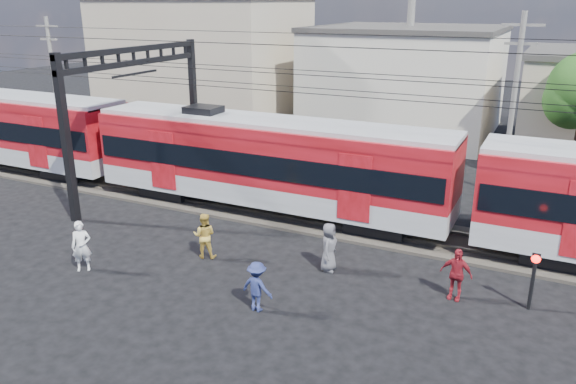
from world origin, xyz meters
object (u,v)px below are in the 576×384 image
pedestrian_c (257,287)px  crossing_signal (534,271)px  pedestrian_a (81,246)px  commuter_train (272,160)px

pedestrian_c → crossing_signal: 8.26m
pedestrian_a → pedestrian_c: 6.74m
commuter_train → pedestrian_c: commuter_train is taller
pedestrian_a → pedestrian_c: (6.74, 0.27, -0.11)m
pedestrian_c → pedestrian_a: bearing=7.8°
commuter_train → crossing_signal: bearing=-20.0°
commuter_train → crossing_signal: (10.81, -3.94, -1.12)m
commuter_train → pedestrian_c: 8.47m
pedestrian_a → crossing_signal: (14.14, 3.91, 0.38)m
pedestrian_a → pedestrian_c: size_ratio=1.14×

